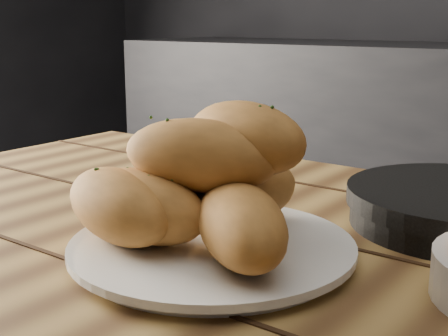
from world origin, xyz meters
The scene contains 2 objects.
plate centered at (0.15, 0.00, 0.76)m, with size 0.29×0.29×0.02m.
bread_rolls centered at (0.13, 0.00, 0.82)m, with size 0.31×0.26×0.14m.
Camera 1 is at (0.51, -0.46, 0.99)m, focal length 50.00 mm.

